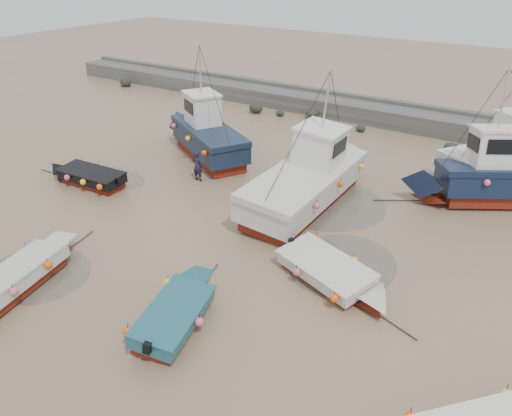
{
  "coord_description": "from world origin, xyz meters",
  "views": [
    {
      "loc": [
        10.94,
        -11.01,
        10.73
      ],
      "look_at": [
        0.93,
        4.1,
        1.4
      ],
      "focal_mm": 35.0,
      "sensor_mm": 36.0,
      "label": 1
    }
  ],
  "objects_px": {
    "cabin_boat_0": "(205,133)",
    "cabin_boat_2": "(496,177)",
    "person": "(199,180)",
    "dinghy_5": "(334,272)",
    "dinghy_4": "(87,174)",
    "dinghy_0": "(22,272)",
    "cabin_boat_1": "(309,176)",
    "cabin_boat_3": "(512,156)",
    "dinghy_2": "(177,308)"
  },
  "relations": [
    {
      "from": "person",
      "to": "dinghy_4",
      "type": "bearing_deg",
      "value": 37.24
    },
    {
      "from": "dinghy_0",
      "to": "dinghy_2",
      "type": "bearing_deg",
      "value": 0.45
    },
    {
      "from": "cabin_boat_1",
      "to": "person",
      "type": "distance_m",
      "value": 6.21
    },
    {
      "from": "dinghy_0",
      "to": "person",
      "type": "distance_m",
      "value": 10.72
    },
    {
      "from": "cabin_boat_0",
      "to": "cabin_boat_1",
      "type": "height_order",
      "value": "same"
    },
    {
      "from": "dinghy_2",
      "to": "dinghy_5",
      "type": "distance_m",
      "value": 5.71
    },
    {
      "from": "cabin_boat_3",
      "to": "cabin_boat_1",
      "type": "bearing_deg",
      "value": -101.19
    },
    {
      "from": "cabin_boat_3",
      "to": "cabin_boat_2",
      "type": "bearing_deg",
      "value": -60.3
    },
    {
      "from": "cabin_boat_1",
      "to": "cabin_boat_2",
      "type": "bearing_deg",
      "value": 30.73
    },
    {
      "from": "cabin_boat_0",
      "to": "person",
      "type": "height_order",
      "value": "cabin_boat_0"
    },
    {
      "from": "cabin_boat_2",
      "to": "cabin_boat_3",
      "type": "height_order",
      "value": "same"
    },
    {
      "from": "cabin_boat_0",
      "to": "cabin_boat_1",
      "type": "bearing_deg",
      "value": -74.81
    },
    {
      "from": "cabin_boat_0",
      "to": "cabin_boat_3",
      "type": "xyz_separation_m",
      "value": [
        15.53,
        5.81,
        0.0
      ]
    },
    {
      "from": "cabin_boat_0",
      "to": "cabin_boat_3",
      "type": "height_order",
      "value": "same"
    },
    {
      "from": "person",
      "to": "dinghy_2",
      "type": "bearing_deg",
      "value": 125.02
    },
    {
      "from": "cabin_boat_2",
      "to": "cabin_boat_3",
      "type": "distance_m",
      "value": 3.26
    },
    {
      "from": "dinghy_4",
      "to": "cabin_boat_3",
      "type": "relative_size",
      "value": 0.68
    },
    {
      "from": "dinghy_2",
      "to": "dinghy_5",
      "type": "bearing_deg",
      "value": 38.66
    },
    {
      "from": "dinghy_4",
      "to": "dinghy_0",
      "type": "bearing_deg",
      "value": -147.93
    },
    {
      "from": "dinghy_2",
      "to": "cabin_boat_2",
      "type": "relative_size",
      "value": 0.64
    },
    {
      "from": "dinghy_0",
      "to": "dinghy_5",
      "type": "relative_size",
      "value": 1.12
    },
    {
      "from": "dinghy_0",
      "to": "cabin_boat_3",
      "type": "relative_size",
      "value": 0.75
    },
    {
      "from": "dinghy_0",
      "to": "cabin_boat_0",
      "type": "relative_size",
      "value": 0.73
    },
    {
      "from": "dinghy_2",
      "to": "cabin_boat_0",
      "type": "distance_m",
      "value": 15.05
    },
    {
      "from": "dinghy_5",
      "to": "cabin_boat_1",
      "type": "xyz_separation_m",
      "value": [
        -4.0,
        5.55,
        0.75
      ]
    },
    {
      "from": "dinghy_2",
      "to": "cabin_boat_1",
      "type": "bearing_deg",
      "value": 78.22
    },
    {
      "from": "dinghy_2",
      "to": "cabin_boat_3",
      "type": "height_order",
      "value": "cabin_boat_3"
    },
    {
      "from": "dinghy_4",
      "to": "cabin_boat_1",
      "type": "bearing_deg",
      "value": -70.1
    },
    {
      "from": "cabin_boat_0",
      "to": "person",
      "type": "bearing_deg",
      "value": -117.48
    },
    {
      "from": "dinghy_5",
      "to": "cabin_boat_2",
      "type": "bearing_deg",
      "value": -178.57
    },
    {
      "from": "dinghy_0",
      "to": "cabin_boat_2",
      "type": "xyz_separation_m",
      "value": [
        12.7,
        16.37,
        0.83
      ]
    },
    {
      "from": "cabin_boat_0",
      "to": "cabin_boat_1",
      "type": "xyz_separation_m",
      "value": [
        7.98,
        -2.12,
        -0.06
      ]
    },
    {
      "from": "dinghy_5",
      "to": "cabin_boat_3",
      "type": "xyz_separation_m",
      "value": [
        3.54,
        13.47,
        0.81
      ]
    },
    {
      "from": "dinghy_0",
      "to": "cabin_boat_3",
      "type": "height_order",
      "value": "cabin_boat_3"
    },
    {
      "from": "cabin_boat_0",
      "to": "dinghy_5",
      "type": "bearing_deg",
      "value": -92.56
    },
    {
      "from": "dinghy_4",
      "to": "cabin_boat_2",
      "type": "height_order",
      "value": "cabin_boat_2"
    },
    {
      "from": "dinghy_0",
      "to": "dinghy_4",
      "type": "distance_m",
      "value": 8.82
    },
    {
      "from": "dinghy_5",
      "to": "cabin_boat_3",
      "type": "relative_size",
      "value": 0.67
    },
    {
      "from": "dinghy_4",
      "to": "cabin_boat_1",
      "type": "height_order",
      "value": "cabin_boat_1"
    },
    {
      "from": "cabin_boat_0",
      "to": "cabin_boat_2",
      "type": "relative_size",
      "value": 1.04
    },
    {
      "from": "dinghy_4",
      "to": "cabin_boat_3",
      "type": "height_order",
      "value": "cabin_boat_3"
    },
    {
      "from": "dinghy_5",
      "to": "person",
      "type": "xyz_separation_m",
      "value": [
        -9.99,
        4.53,
        -0.55
      ]
    },
    {
      "from": "dinghy_2",
      "to": "person",
      "type": "xyz_separation_m",
      "value": [
        -6.65,
        9.15,
        -0.56
      ]
    },
    {
      "from": "person",
      "to": "dinghy_0",
      "type": "bearing_deg",
      "value": 92.63
    },
    {
      "from": "dinghy_2",
      "to": "cabin_boat_1",
      "type": "height_order",
      "value": "cabin_boat_1"
    },
    {
      "from": "person",
      "to": "cabin_boat_0",
      "type": "bearing_deg",
      "value": -58.5
    },
    {
      "from": "dinghy_5",
      "to": "dinghy_0",
      "type": "bearing_deg",
      "value": -36.77
    },
    {
      "from": "cabin_boat_1",
      "to": "cabin_boat_3",
      "type": "height_order",
      "value": "same"
    },
    {
      "from": "cabin_boat_1",
      "to": "cabin_boat_0",
      "type": "bearing_deg",
      "value": 163.62
    },
    {
      "from": "dinghy_4",
      "to": "person",
      "type": "relative_size",
      "value": 3.64
    }
  ]
}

